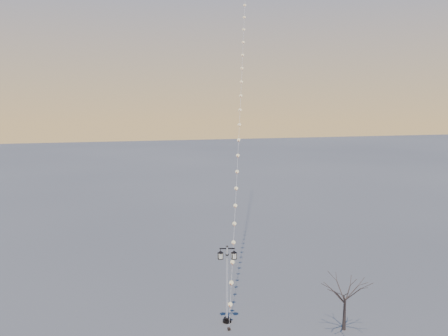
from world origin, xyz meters
name	(u,v)px	position (x,y,z in m)	size (l,w,h in m)	color
ground	(245,334)	(0.00, 0.00, 0.00)	(300.00, 300.00, 0.00)	#454646
street_lamp	(227,280)	(-0.81, 1.97, 3.18)	(1.43, 0.71, 5.74)	black
bare_tree	(345,290)	(6.86, -1.02, 2.90)	(2.52, 2.52, 4.18)	#362B25
kite_train	(243,34)	(5.02, 18.77, 22.58)	(12.57, 36.55, 45.34)	black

